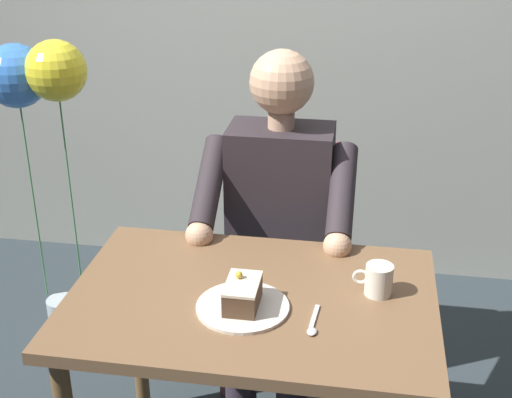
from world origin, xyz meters
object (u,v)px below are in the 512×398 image
at_px(coffee_cup, 378,279).
at_px(dessert_spoon, 313,325).
at_px(balloon_display, 38,108).
at_px(seated_person, 277,229).
at_px(chair, 282,250).
at_px(cake_slice, 242,294).
at_px(dining_table, 252,324).

distance_m(coffee_cup, dessert_spoon, 0.25).
bearing_deg(balloon_display, seated_person, 171.40).
bearing_deg(dessert_spoon, coffee_cup, -131.29).
distance_m(chair, cake_slice, 0.81).
relative_size(seated_person, cake_slice, 9.24).
bearing_deg(seated_person, coffee_cup, 127.20).
height_order(coffee_cup, balloon_display, balloon_display).
xyz_separation_m(seated_person, coffee_cup, (-0.34, 0.45, 0.10)).
relative_size(dining_table, dessert_spoon, 7.13).
distance_m(seated_person, balloon_display, 0.98).
xyz_separation_m(seated_person, cake_slice, (0.01, 0.59, 0.10)).
distance_m(dining_table, balloon_display, 1.18).
height_order(chair, balloon_display, balloon_display).
distance_m(coffee_cup, balloon_display, 1.40).
distance_m(chair, seated_person, 0.24).
bearing_deg(dessert_spoon, chair, -77.31).
height_order(chair, cake_slice, chair).
xyz_separation_m(dessert_spoon, balloon_display, (1.08, -0.78, 0.29)).
bearing_deg(coffee_cup, cake_slice, 20.66).
height_order(dining_table, seated_person, seated_person).
height_order(dining_table, chair, chair).
xyz_separation_m(dining_table, dessert_spoon, (-0.18, 0.12, 0.10)).
distance_m(chair, balloon_display, 1.04).
xyz_separation_m(chair, cake_slice, (0.01, 0.76, 0.28)).
bearing_deg(chair, seated_person, 90.00).
distance_m(dining_table, dessert_spoon, 0.24).
bearing_deg(dining_table, chair, -90.00).
height_order(dessert_spoon, balloon_display, balloon_display).
xyz_separation_m(chair, seated_person, (0.00, 0.17, 0.17)).
relative_size(chair, dessert_spoon, 6.31).
height_order(chair, coffee_cup, chair).
bearing_deg(dining_table, dessert_spoon, 147.10).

